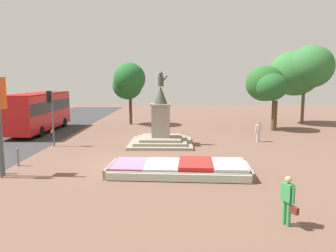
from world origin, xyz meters
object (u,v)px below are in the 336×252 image
traffic_light_mid_block (51,108)px  banner_pole (0,116)px  pedestrian_near_planter (259,130)px  kerb_bollard_mid_b (18,157)px  pedestrian_with_handbag (288,198)px  flower_planter (181,169)px  statue_monument (161,130)px  city_bus (39,110)px  kerb_bollard_mid_a (2,163)px

traffic_light_mid_block → banner_pole: (0.29, -7.11, 0.29)m
pedestrian_near_planter → kerb_bollard_mid_b: 16.49m
traffic_light_mid_block → pedestrian_with_handbag: 17.43m
flower_planter → statue_monument: bearing=100.1°
statue_monument → traffic_light_mid_block: size_ratio=1.34×
flower_planter → city_bus: (-12.38, 12.80, 1.72)m
statue_monument → pedestrian_near_planter: 7.39m
pedestrian_with_handbag → kerb_bollard_mid_b: 13.98m
city_bus → kerb_bollard_mid_a: 13.52m
flower_planter → pedestrian_near_planter: 10.53m
statue_monument → city_bus: statue_monument is taller
pedestrian_with_handbag → kerb_bollard_mid_a: 13.37m
statue_monument → banner_pole: banner_pole is taller
kerb_bollard_mid_a → kerb_bollard_mid_b: 1.48m
pedestrian_with_handbag → traffic_light_mid_block: bearing=134.6°
pedestrian_with_handbag → pedestrian_near_planter: bearing=79.4°
city_bus → pedestrian_with_handbag: (15.67, -18.53, -1.08)m
statue_monument → pedestrian_with_handbag: bearing=-70.7°
banner_pole → city_bus: size_ratio=0.58×
traffic_light_mid_block → pedestrian_near_planter: bearing=7.8°
city_bus → kerb_bollard_mid_a: city_bus is taller
kerb_bollard_mid_b → statue_monument: bearing=39.4°
traffic_light_mid_block → pedestrian_near_planter: 15.11m
traffic_light_mid_block → pedestrian_with_handbag: size_ratio=2.38×
kerb_bollard_mid_b → city_bus: bearing=107.3°
banner_pole → city_bus: 13.85m
banner_pole → flower_planter: bearing=3.2°
banner_pole → pedestrian_near_planter: 17.34m
pedestrian_near_planter → kerb_bollard_mid_a: pedestrian_near_planter is taller
flower_planter → traffic_light_mid_block: 11.35m
banner_pole → kerb_bollard_mid_b: size_ratio=5.59×
kerb_bollard_mid_b → pedestrian_with_handbag: bearing=-30.2°
kerb_bollard_mid_b → banner_pole: bearing=-84.4°
pedestrian_with_handbag → kerb_bollard_mid_b: (-12.08, 7.02, -0.39)m
banner_pole → pedestrian_near_planter: banner_pole is taller
banner_pole → pedestrian_with_handbag: (11.90, -5.23, -2.03)m
traffic_light_mid_block → city_bus: (-3.48, 6.18, -0.67)m
flower_planter → kerb_bollard_mid_b: (-8.79, 1.30, 0.25)m
flower_planter → statue_monument: statue_monument is taller
statue_monument → pedestrian_near_planter: statue_monument is taller
kerb_bollard_mid_a → pedestrian_with_handbag: bearing=-24.5°
traffic_light_mid_block → pedestrian_with_handbag: bearing=-45.4°
banner_pole → pedestrian_near_planter: bearing=32.1°
city_bus → statue_monument: bearing=-25.9°
city_bus → banner_pole: bearing=-74.2°
statue_monument → flower_planter: bearing=-79.9°
traffic_light_mid_block → kerb_bollard_mid_a: 7.12m
traffic_light_mid_block → kerb_bollard_mid_b: traffic_light_mid_block is taller
banner_pole → pedestrian_with_handbag: banner_pole is taller
traffic_light_mid_block → banner_pole: banner_pole is taller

